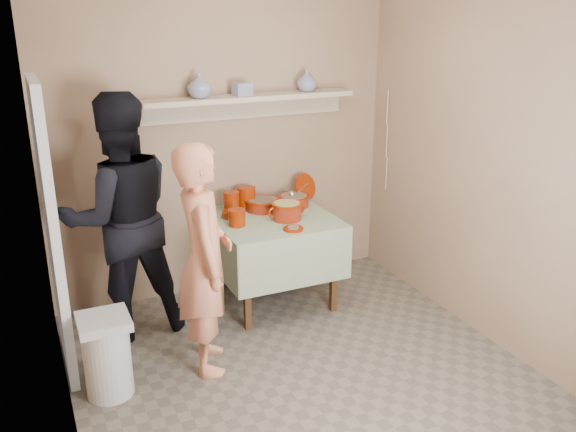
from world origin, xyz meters
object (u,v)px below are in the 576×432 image
person_helper (121,218)px  cazuela_rice (287,210)px  person_cook (204,260)px  trash_bin (107,356)px  serving_table (273,230)px

person_helper → cazuela_rice: person_helper is taller
person_cook → trash_bin: bearing=107.3°
person_cook → person_helper: size_ratio=0.86×
person_cook → person_helper: (-0.41, 0.73, 0.13)m
cazuela_rice → trash_bin: cazuela_rice is taller
serving_table → person_cook: bearing=-138.2°
person_cook → cazuela_rice: bearing=-44.1°
serving_table → cazuela_rice: 0.24m
person_helper → serving_table: size_ratio=1.91×
person_cook → person_helper: bearing=40.9°
person_helper → serving_table: (1.22, -0.00, -0.29)m
person_cook → trash_bin: person_cook is taller
person_cook → person_helper: 0.84m
person_cook → serving_table: size_ratio=1.65×
person_cook → cazuela_rice: 1.08m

